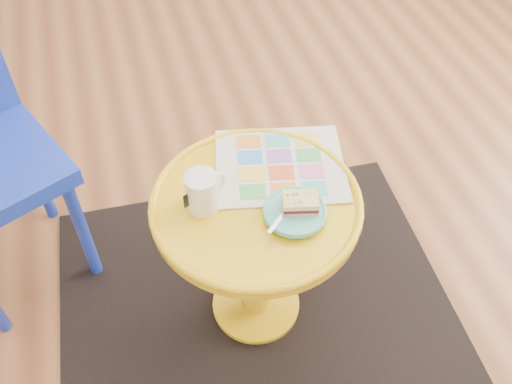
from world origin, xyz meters
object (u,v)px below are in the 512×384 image
object	(u,v)px
mug	(203,190)
plate	(295,212)
newspaper	(280,165)
side_table	(256,236)

from	to	relation	value
mug	plate	bearing A→B (deg)	-48.48
newspaper	mug	bearing A→B (deg)	-148.36
newspaper	plate	xyz separation A→B (m)	(-0.02, -0.19, 0.01)
newspaper	plate	world-z (taller)	plate
mug	newspaper	bearing A→B (deg)	-3.94
newspaper	plate	distance (m)	0.19
plate	newspaper	bearing A→B (deg)	83.51
mug	side_table	bearing A→B (deg)	-34.19
side_table	mug	world-z (taller)	mug
mug	plate	world-z (taller)	mug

